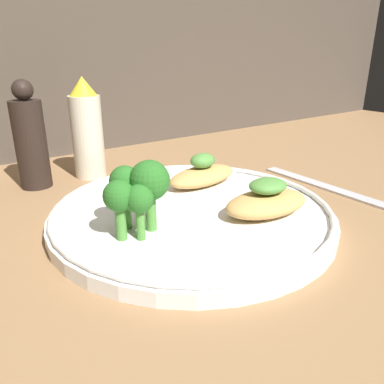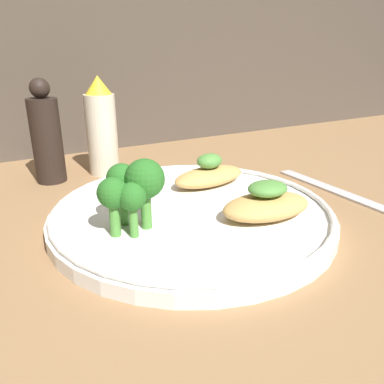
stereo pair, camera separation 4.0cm
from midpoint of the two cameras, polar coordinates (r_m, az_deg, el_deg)
The scene contains 8 objects.
ground_plane at distance 41.54cm, azimuth -2.77°, elevation -5.08°, with size 180.00×180.00×1.00cm, color #936D47.
plate at distance 40.90cm, azimuth -2.80°, elevation -3.21°, with size 30.42×30.42×2.00cm.
grilled_meat_front at distance 39.40cm, azimuth 8.49°, elevation -1.40°, with size 10.21×6.35×3.92cm.
grilled_meat_middle at distance 47.70cm, azimuth -0.78°, elevation 2.74°, with size 10.56×5.87×4.10cm.
broccoli_bunch at distance 34.59cm, azimuth -11.62°, elevation 0.41°, with size 6.50×5.31×6.94cm.
sauce_bottle at distance 56.60cm, azimuth -17.71°, elevation 8.89°, with size 4.43×4.43×14.29cm.
pepper_grinder at distance 54.92cm, azimuth -25.37°, elevation 7.08°, with size 4.06×4.06×14.25cm.
fork at distance 53.56cm, azimuth 17.37°, elevation 0.99°, with size 1.93×19.49×0.60cm.
Camera 1 is at (-21.54, -30.55, 17.72)cm, focal length 35.00 mm.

